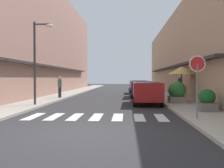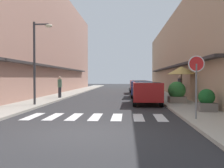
{
  "view_description": "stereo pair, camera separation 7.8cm",
  "coord_description": "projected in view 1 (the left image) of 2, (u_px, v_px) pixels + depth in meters",
  "views": [
    {
      "loc": [
        1.34,
        -8.09,
        1.75
      ],
      "look_at": [
        0.06,
        14.74,
        1.21
      ],
      "focal_mm": 41.86,
      "sensor_mm": 36.0,
      "label": 1
    },
    {
      "loc": [
        1.42,
        -8.08,
        1.75
      ],
      "look_at": [
        0.06,
        14.74,
        1.21
      ],
      "focal_mm": 41.86,
      "sensor_mm": 36.0,
      "label": 2
    }
  ],
  "objects": [
    {
      "name": "sidewalk_left",
      "position": [
        65.0,
        95.0,
        26.3
      ],
      "size": [
        2.25,
        62.56,
        0.12
      ],
      "primitive_type": "cube",
      "color": "#9E998E",
      "rests_on": "ground_plane"
    },
    {
      "name": "ground_plane",
      "position": [
        113.0,
        95.0,
        26.03
      ],
      "size": [
        98.31,
        98.31,
        0.0
      ],
      "primitive_type": "plane",
      "color": "#2B2B2D"
    },
    {
      "name": "pedestrian_walking_near",
      "position": [
        60.0,
        86.0,
        21.51
      ],
      "size": [
        0.34,
        0.34,
        1.74
      ],
      "rotation": [
        0.0,
        0.0,
        2.85
      ],
      "color": "#282B33",
      "rests_on": "sidewalk_left"
    },
    {
      "name": "planter_midblock",
      "position": [
        177.0,
        92.0,
        17.13
      ],
      "size": [
        1.15,
        1.15,
        1.39
      ],
      "color": "gray",
      "rests_on": "sidewalk_right"
    },
    {
      "name": "parked_car_far",
      "position": [
        138.0,
        85.0,
        29.21
      ],
      "size": [
        1.93,
        4.24,
        1.47
      ],
      "color": "maroon",
      "rests_on": "ground_plane"
    },
    {
      "name": "street_lamp",
      "position": [
        38.0,
        54.0,
        15.87
      ],
      "size": [
        1.19,
        0.28,
        5.03
      ],
      "color": "#38383D",
      "rests_on": "sidewalk_left"
    },
    {
      "name": "crosswalk",
      "position": [
        96.0,
        117.0,
        11.6
      ],
      "size": [
        6.15,
        2.2,
        0.01
      ],
      "color": "silver",
      "rests_on": "ground_plane"
    },
    {
      "name": "parked_car_mid",
      "position": [
        141.0,
        87.0,
        23.22
      ],
      "size": [
        1.91,
        4.08,
        1.47
      ],
      "color": "navy",
      "rests_on": "ground_plane"
    },
    {
      "name": "building_row_left",
      "position": [
        34.0,
        40.0,
        27.6
      ],
      "size": [
        5.5,
        42.22,
        11.58
      ],
      "color": "#A87A6B",
      "rests_on": "ground_plane"
    },
    {
      "name": "sidewalk_right",
      "position": [
        162.0,
        95.0,
        25.76
      ],
      "size": [
        2.25,
        62.56,
        0.12
      ],
      "primitive_type": "cube",
      "color": "#ADA899",
      "rests_on": "ground_plane"
    },
    {
      "name": "building_row_right",
      "position": [
        196.0,
        55.0,
        26.69
      ],
      "size": [
        5.5,
        42.22,
        8.21
      ],
      "color": "tan",
      "rests_on": "ground_plane"
    },
    {
      "name": "cafe_umbrella",
      "position": [
        182.0,
        71.0,
        18.23
      ],
      "size": [
        2.01,
        2.01,
        2.43
      ],
      "color": "#262626",
      "rests_on": "sidewalk_right"
    },
    {
      "name": "round_street_sign",
      "position": [
        197.0,
        70.0,
        10.34
      ],
      "size": [
        0.65,
        0.07,
        2.51
      ],
      "color": "slate",
      "rests_on": "sidewalk_right"
    },
    {
      "name": "planter_corner",
      "position": [
        207.0,
        101.0,
        12.79
      ],
      "size": [
        0.84,
        0.84,
        1.09
      ],
      "color": "slate",
      "rests_on": "sidewalk_right"
    },
    {
      "name": "pedestrian_walking_far",
      "position": [
        180.0,
        86.0,
        20.29
      ],
      "size": [
        0.34,
        0.34,
        1.82
      ],
      "rotation": [
        0.0,
        0.0,
        2.31
      ],
      "color": "#282B33",
      "rests_on": "sidewalk_right"
    },
    {
      "name": "parked_car_near",
      "position": [
        147.0,
        90.0,
        17.09
      ],
      "size": [
        1.85,
        4.42,
        1.47
      ],
      "color": "maroon",
      "rests_on": "ground_plane"
    }
  ]
}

